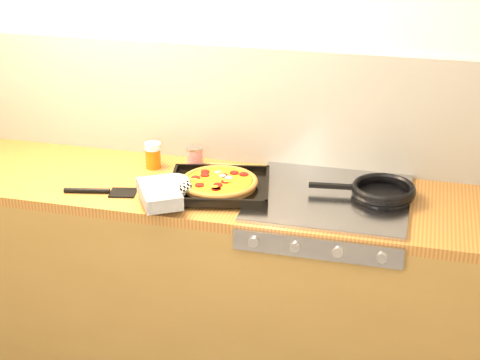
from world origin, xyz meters
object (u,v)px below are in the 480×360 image
(frying_pan, at_px, (382,191))
(juice_glass, at_px, (153,155))
(pizza_on_tray, at_px, (203,185))
(tomato_can, at_px, (195,158))

(frying_pan, distance_m, juice_glass, 0.96)
(pizza_on_tray, xyz_separation_m, juice_glass, (-0.28, 0.21, 0.01))
(frying_pan, distance_m, tomato_can, 0.79)
(frying_pan, bearing_deg, pizza_on_tray, -168.97)
(pizza_on_tray, distance_m, tomato_can, 0.26)
(tomato_can, bearing_deg, pizza_on_tray, -65.42)
(pizza_on_tray, relative_size, frying_pan, 1.24)
(frying_pan, xyz_separation_m, juice_glass, (-0.96, 0.08, 0.02))
(frying_pan, bearing_deg, juice_glass, 175.05)
(frying_pan, height_order, juice_glass, juice_glass)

